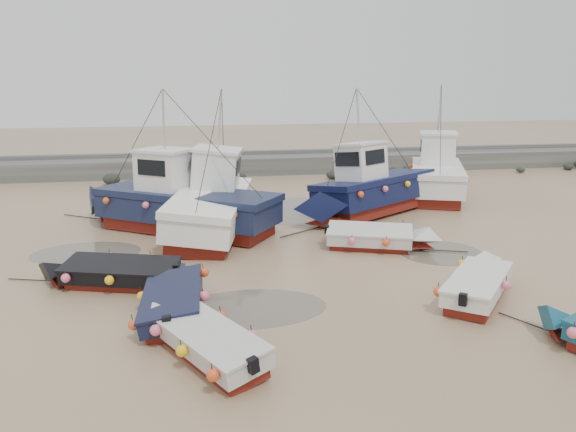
% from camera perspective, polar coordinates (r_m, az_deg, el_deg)
% --- Properties ---
extents(ground, '(120.00, 120.00, 0.00)m').
position_cam_1_polar(ground, '(18.69, 3.25, -7.37)').
color(ground, tan).
rests_on(ground, ground).
extents(seawall, '(60.00, 4.92, 1.50)m').
position_cam_1_polar(seawall, '(39.62, -3.64, 5.21)').
color(seawall, slate).
rests_on(seawall, ground).
extents(puddle_a, '(4.73, 4.73, 0.01)m').
position_cam_1_polar(puddle_a, '(17.23, -3.94, -9.31)').
color(puddle_a, '#5D5649').
rests_on(puddle_a, ground).
extents(puddle_b, '(3.33, 3.33, 0.01)m').
position_cam_1_polar(puddle_b, '(23.06, 15.22, -3.59)').
color(puddle_b, '#5D5649').
rests_on(puddle_b, ground).
extents(puddle_c, '(4.24, 4.24, 0.01)m').
position_cam_1_polar(puddle_c, '(23.60, -19.82, -3.54)').
color(puddle_c, '#5D5649').
rests_on(puddle_c, ground).
extents(puddle_d, '(5.91, 5.91, 0.01)m').
position_cam_1_polar(puddle_d, '(29.05, 0.93, 0.61)').
color(puddle_d, '#5D5649').
rests_on(puddle_d, ground).
extents(dinghy_0, '(3.44, 5.41, 1.43)m').
position_cam_1_polar(dinghy_0, '(14.47, -8.43, -11.89)').
color(dinghy_0, maroon).
rests_on(dinghy_0, ground).
extents(dinghy_1, '(2.23, 6.10, 1.43)m').
position_cam_1_polar(dinghy_1, '(17.09, -11.25, -7.81)').
color(dinghy_1, maroon).
rests_on(dinghy_1, ground).
extents(dinghy_3, '(4.37, 5.03, 1.43)m').
position_cam_1_polar(dinghy_3, '(18.83, 18.98, -6.21)').
color(dinghy_3, maroon).
rests_on(dinghy_3, ground).
extents(dinghy_4, '(5.96, 2.82, 1.43)m').
position_cam_1_polar(dinghy_4, '(19.65, -17.56, -5.24)').
color(dinghy_4, maroon).
rests_on(dinghy_4, ground).
extents(dinghy_5, '(5.52, 2.92, 1.43)m').
position_cam_1_polar(dinghy_5, '(22.91, 9.21, -1.94)').
color(dinghy_5, maroon).
rests_on(dinghy_5, ground).
extents(cabin_boat_0, '(10.35, 7.49, 6.22)m').
position_cam_1_polar(cabin_boat_0, '(25.56, -11.43, 1.39)').
color(cabin_boat_0, maroon).
rests_on(cabin_boat_0, ground).
extents(cabin_boat_1, '(4.57, 11.37, 6.22)m').
position_cam_1_polar(cabin_boat_1, '(25.42, -7.87, 1.47)').
color(cabin_boat_1, maroon).
rests_on(cabin_boat_1, ground).
extents(cabin_boat_2, '(9.10, 6.71, 6.22)m').
position_cam_1_polar(cabin_boat_2, '(28.01, 8.25, 2.74)').
color(cabin_boat_2, maroon).
rests_on(cabin_boat_2, ground).
extents(cabin_boat_3, '(5.31, 9.37, 6.22)m').
position_cam_1_polar(cabin_boat_3, '(33.26, 14.89, 4.27)').
color(cabin_boat_3, maroon).
rests_on(cabin_boat_3, ground).
extents(person, '(0.71, 0.55, 1.73)m').
position_cam_1_polar(person, '(23.71, -7.73, -2.72)').
color(person, '#192134').
rests_on(person, ground).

